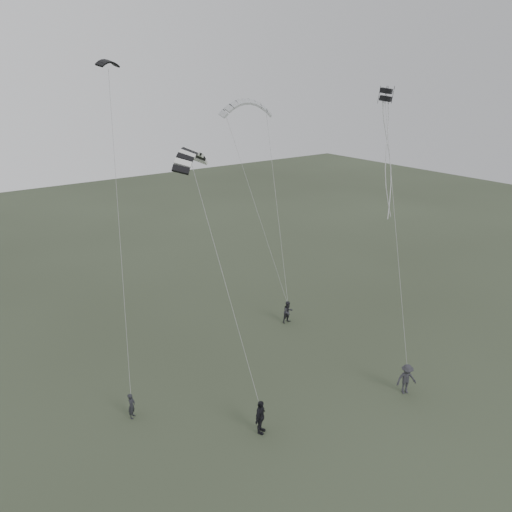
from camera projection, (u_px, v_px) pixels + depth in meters
ground at (297, 408)px, 28.14m from camera, size 140.00×140.00×0.00m
flyer_left at (132, 406)px, 27.16m from camera, size 0.63×0.64×1.49m
flyer_right at (288, 312)px, 37.65m from camera, size 0.86×0.68×1.73m
flyer_center at (260, 417)px, 25.92m from camera, size 1.20×0.99×1.92m
flyer_far at (406, 379)px, 29.20m from camera, size 1.40×1.14×1.89m
kite_dark_small at (108, 61)px, 27.92m from camera, size 1.66×1.29×0.63m
kite_pale_large at (246, 101)px, 37.05m from camera, size 4.19×2.62×1.83m
kite_striped at (190, 151)px, 25.62m from camera, size 3.33×3.15×1.50m
kite_box at (386, 95)px, 29.59m from camera, size 0.96×1.00×0.81m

